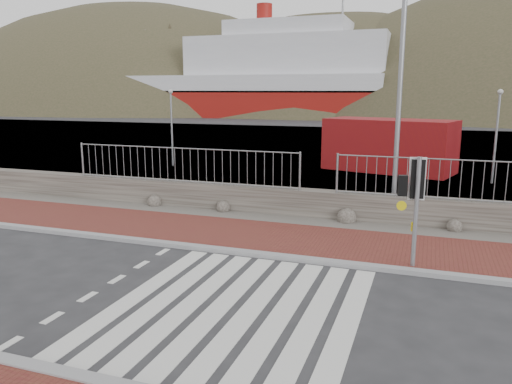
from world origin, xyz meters
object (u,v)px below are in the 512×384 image
at_px(ferry, 248,82).
at_px(traffic_signal_far, 416,188).
at_px(shipping_container, 389,145).
at_px(streetlight, 406,60).

relative_size(ferry, traffic_signal_far, 19.09).
height_order(traffic_signal_far, shipping_container, shipping_container).
bearing_deg(traffic_signal_far, ferry, -78.30).
bearing_deg(shipping_container, traffic_signal_far, -67.04).
xyz_separation_m(streetlight, shipping_container, (-1.13, 9.81, -3.64)).
relative_size(streetlight, shipping_container, 1.39).
distance_m(ferry, shipping_container, 56.44).
bearing_deg(streetlight, shipping_container, 81.47).
xyz_separation_m(traffic_signal_far, streetlight, (-0.62, 4.81, 3.06)).
distance_m(ferry, streetlight, 65.62).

